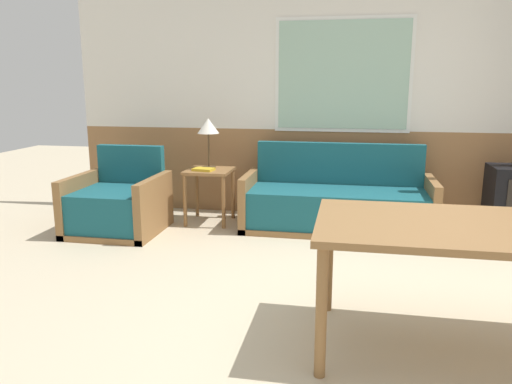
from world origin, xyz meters
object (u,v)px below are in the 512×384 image
Objects in this scene: dining_table at (479,237)px; side_table at (209,180)px; couch at (337,205)px; table_lamp at (208,128)px; armchair at (118,206)px.

side_table is at bearing 133.09° from dining_table.
table_lamp reaches higher than couch.
dining_table is at bearing -46.91° from side_table.
table_lamp reaches higher than armchair.
table_lamp is at bearing 19.86° from armchair.
table_lamp is 3.35m from dining_table.
couch is at bearing -4.37° from table_lamp.
armchair is at bearing 148.67° from dining_table.
armchair reaches higher than side_table.
couch reaches higher than side_table.
table_lamp reaches higher than dining_table.
dining_table is at bearing -47.75° from armchair.
dining_table is at bearing -47.60° from table_lamp.
table_lamp is at bearing 105.84° from side_table.
side_table is 0.33× the size of dining_table.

